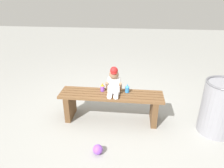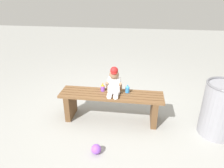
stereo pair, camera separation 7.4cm
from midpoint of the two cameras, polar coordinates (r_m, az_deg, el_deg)
name	(u,v)px [view 1 (the left image)]	position (r m, az deg, el deg)	size (l,w,h in m)	color
ground_plane	(111,119)	(3.17, -0.92, -9.77)	(16.00, 16.00, 0.00)	#999993
park_bench	(111,102)	(3.01, -0.96, -5.22)	(1.51, 0.36, 0.44)	brown
child_figure	(114,82)	(2.87, -0.23, 0.48)	(0.23, 0.27, 0.40)	white
sippy_cup_left	(102,87)	(3.00, -3.42, -0.98)	(0.06, 0.06, 0.12)	#8C4CCC
sippy_cup_right	(127,89)	(2.96, 3.60, -1.32)	(0.06, 0.06, 0.12)	#338CE5
toy_ball	(98,149)	(2.57, -4.90, -17.94)	(0.12, 0.12, 0.12)	#8C4CCC
trash_bin	(220,108)	(3.06, 27.52, -5.92)	(0.48, 0.48, 0.75)	gray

